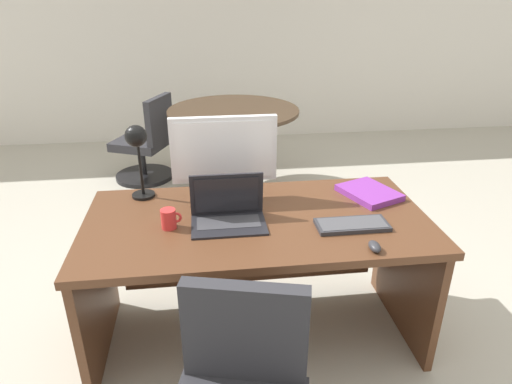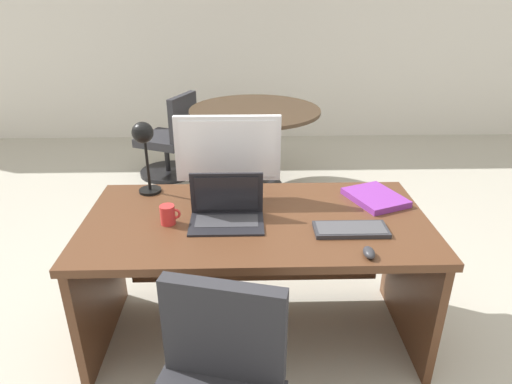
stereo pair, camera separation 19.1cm
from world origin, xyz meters
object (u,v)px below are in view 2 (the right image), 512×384
object	(u,v)px
book	(375,197)
meeting_chair_near	(171,144)
coffee_mug	(168,215)
desk	(256,248)
meeting_table	(255,129)
monitor	(228,151)
keyboard	(351,229)
desk_lamp	(144,142)
mouse	(369,253)
laptop	(227,206)

from	to	relation	value
book	meeting_chair_near	world-z (taller)	meeting_chair_near
meeting_chair_near	coffee_mug	bearing A→B (deg)	-81.18
desk	meeting_table	world-z (taller)	meeting_table
monitor	meeting_chair_near	distance (m)	2.25
keyboard	desk_lamp	world-z (taller)	desk_lamp
monitor	book	world-z (taller)	monitor
mouse	meeting_chair_near	distance (m)	2.96
meeting_chair_near	keyboard	bearing A→B (deg)	-63.80
desk	book	bearing A→B (deg)	12.06
desk	meeting_table	xyz separation A→B (m)	(0.04, 1.91, 0.05)
monitor	coffee_mug	distance (m)	0.45
meeting_table	coffee_mug	bearing A→B (deg)	-102.77
laptop	keyboard	size ratio (longest dim) A/B	1.04
keyboard	book	world-z (taller)	book
laptop	meeting_chair_near	bearing A→B (deg)	105.42
coffee_mug	meeting_chair_near	xyz separation A→B (m)	(-0.37, 2.35, -0.45)
laptop	meeting_table	bearing A→B (deg)	84.73
desk	keyboard	bearing A→B (deg)	-23.62
desk	coffee_mug	world-z (taller)	coffee_mug
desk	laptop	world-z (taller)	laptop
laptop	desk_lamp	world-z (taller)	desk_lamp
desk	laptop	distance (m)	0.31
desk	coffee_mug	bearing A→B (deg)	-167.72
laptop	mouse	size ratio (longest dim) A/B	4.15
meeting_chair_near	meeting_table	bearing A→B (deg)	-23.30
desk	book	xyz separation A→B (m)	(0.63, 0.13, 0.22)
coffee_mug	meeting_table	xyz separation A→B (m)	(0.45, 2.00, -0.19)
monitor	meeting_chair_near	size ratio (longest dim) A/B	0.65
mouse	desk_lamp	distance (m)	1.24
coffee_mug	book	bearing A→B (deg)	12.15
coffee_mug	meeting_table	world-z (taller)	coffee_mug
laptop	meeting_table	size ratio (longest dim) A/B	0.30
desk_lamp	book	distance (m)	1.23
desk_lamp	coffee_mug	xyz separation A→B (m)	(0.16, -0.34, -0.24)
coffee_mug	meeting_chair_near	distance (m)	2.42
keyboard	coffee_mug	size ratio (longest dim) A/B	3.47
monitor	keyboard	bearing A→B (deg)	-34.73
monitor	laptop	distance (m)	0.31
mouse	coffee_mug	world-z (taller)	coffee_mug
laptop	meeting_chair_near	world-z (taller)	laptop
book	laptop	bearing A→B (deg)	-166.59
keyboard	desk_lamp	distance (m)	1.12
laptop	keyboard	bearing A→B (deg)	-13.64
keyboard	laptop	bearing A→B (deg)	166.36
mouse	keyboard	bearing A→B (deg)	98.08
book	meeting_table	bearing A→B (deg)	108.27
monitor	laptop	world-z (taller)	monitor
book	desk_lamp	bearing A→B (deg)	174.52
monitor	meeting_table	distance (m)	1.76
monitor	mouse	xyz separation A→B (m)	(0.59, -0.60, -0.23)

